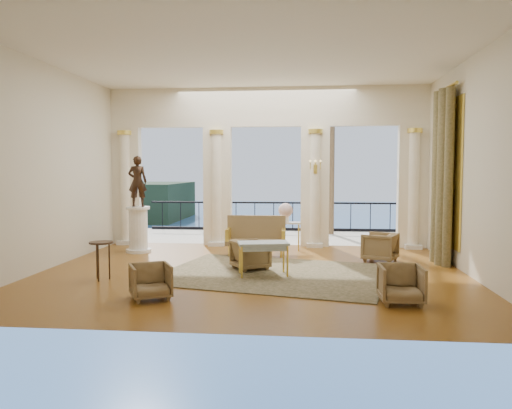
# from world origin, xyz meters

# --- Properties ---
(floor) EXTENTS (9.00, 9.00, 0.00)m
(floor) POSITION_xyz_m (0.00, 0.00, 0.00)
(floor) COLOR #4F230A
(floor) RESTS_ON ground
(room_walls) EXTENTS (9.00, 9.00, 9.00)m
(room_walls) POSITION_xyz_m (0.00, -1.12, 2.88)
(room_walls) COLOR beige
(room_walls) RESTS_ON ground
(arcade) EXTENTS (9.00, 0.56, 4.50)m
(arcade) POSITION_xyz_m (-0.00, 3.82, 2.58)
(arcade) COLOR beige
(arcade) RESTS_ON ground
(terrace) EXTENTS (10.00, 3.60, 0.10)m
(terrace) POSITION_xyz_m (0.00, 5.80, -0.05)
(terrace) COLOR beige
(terrace) RESTS_ON ground
(balustrade) EXTENTS (9.00, 0.06, 1.03)m
(balustrade) POSITION_xyz_m (0.00, 7.40, 0.41)
(balustrade) COLOR black
(balustrade) RESTS_ON terrace
(palm_tree) EXTENTS (2.00, 2.00, 4.50)m
(palm_tree) POSITION_xyz_m (2.00, 6.60, 4.09)
(palm_tree) COLOR #4C3823
(palm_tree) RESTS_ON terrace
(headland) EXTENTS (22.00, 18.00, 6.00)m
(headland) POSITION_xyz_m (-30.00, 70.00, -3.00)
(headland) COLOR black
(headland) RESTS_ON sea
(sea) EXTENTS (160.00, 160.00, 0.00)m
(sea) POSITION_xyz_m (0.00, 60.00, -6.00)
(sea) COLOR #1F4F8C
(sea) RESTS_ON ground
(curtain) EXTENTS (0.33, 1.40, 4.09)m
(curtain) POSITION_xyz_m (4.28, 1.50, 2.02)
(curtain) COLOR #4D4B28
(curtain) RESTS_ON ground
(window_frame) EXTENTS (0.04, 1.60, 3.40)m
(window_frame) POSITION_xyz_m (4.47, 1.50, 2.10)
(window_frame) COLOR #EDCC4E
(window_frame) RESTS_ON room_walls
(wall_sconce) EXTENTS (0.30, 0.11, 0.33)m
(wall_sconce) POSITION_xyz_m (1.40, 3.51, 2.23)
(wall_sconce) COLOR #EDCC4E
(wall_sconce) RESTS_ON arcade
(rug) EXTENTS (5.22, 4.46, 0.02)m
(rug) POSITION_xyz_m (0.47, -0.11, 0.01)
(rug) COLOR #292E17
(rug) RESTS_ON ground
(armchair_a) EXTENTS (0.85, 0.83, 0.66)m
(armchair_a) POSITION_xyz_m (-1.46, -2.32, 0.33)
(armchair_a) COLOR #483B1C
(armchair_a) RESTS_ON ground
(armchair_b) EXTENTS (0.69, 0.65, 0.70)m
(armchair_b) POSITION_xyz_m (2.70, -2.20, 0.35)
(armchair_b) COLOR #483B1C
(armchair_b) RESTS_ON ground
(armchair_c) EXTENTS (0.92, 0.95, 0.76)m
(armchair_c) POSITION_xyz_m (2.91, 1.60, 0.38)
(armchair_c) COLOR #483B1C
(armchair_c) RESTS_ON ground
(armchair_d) EXTENTS (0.92, 0.94, 0.71)m
(armchair_d) POSITION_xyz_m (-0.05, 0.32, 0.36)
(armchair_d) COLOR #483B1C
(armchair_d) RESTS_ON ground
(settee) EXTENTS (1.53, 0.70, 1.00)m
(settee) POSITION_xyz_m (-0.12, 2.22, 0.50)
(settee) COLOR #483B1C
(settee) RESTS_ON ground
(game_table) EXTENTS (1.12, 0.76, 0.70)m
(game_table) POSITION_xyz_m (0.28, -0.30, 0.63)
(game_table) COLOR #92ADB8
(game_table) RESTS_ON ground
(pedestal) EXTENTS (0.66, 0.66, 1.21)m
(pedestal) POSITION_xyz_m (-3.26, 2.31, 0.58)
(pedestal) COLOR silver
(pedestal) RESTS_ON ground
(statue) EXTENTS (0.53, 0.39, 1.33)m
(statue) POSITION_xyz_m (-3.26, 2.31, 1.88)
(statue) COLOR black
(statue) RESTS_ON pedestal
(console_table) EXTENTS (0.82, 0.36, 0.77)m
(console_table) POSITION_xyz_m (0.60, 3.05, 0.63)
(console_table) COLOR silver
(console_table) RESTS_ON ground
(urn) EXTENTS (0.39, 0.39, 0.52)m
(urn) POSITION_xyz_m (0.60, 3.05, 1.06)
(urn) COLOR white
(urn) RESTS_ON console_table
(side_table) EXTENTS (0.47, 0.47, 0.76)m
(side_table) POSITION_xyz_m (-2.87, -1.00, 0.66)
(side_table) COLOR black
(side_table) RESTS_ON ground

